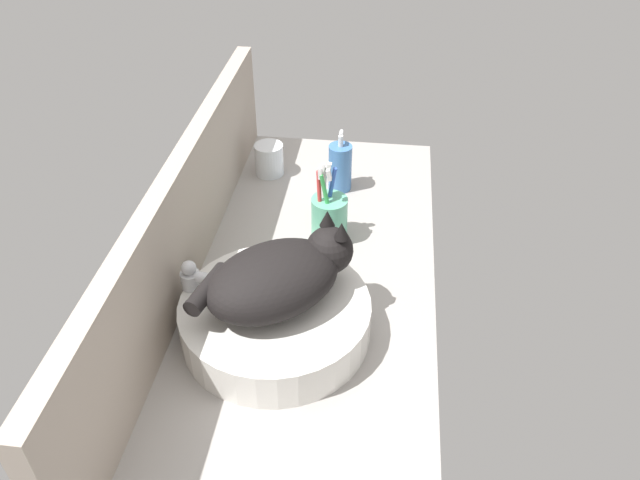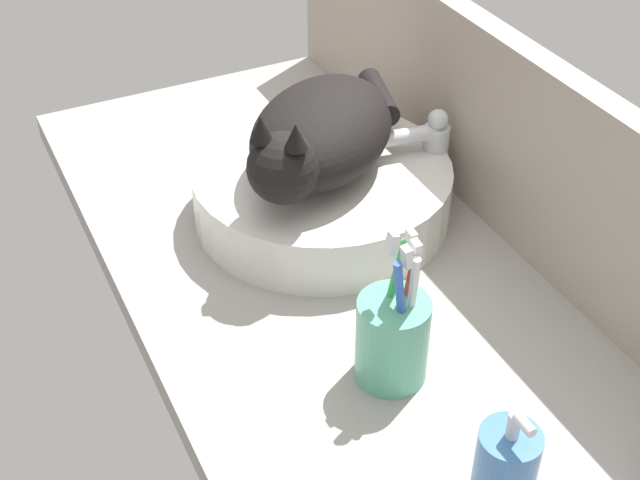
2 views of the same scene
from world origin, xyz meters
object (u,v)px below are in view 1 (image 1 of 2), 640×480
(sink_basin, at_px, (276,318))
(water_glass, at_px, (269,161))
(faucet, at_px, (198,289))
(soap_dispenser, at_px, (340,167))
(toothbrush_cup, at_px, (329,217))
(cat, at_px, (280,276))

(sink_basin, bearing_deg, water_glass, 11.87)
(faucet, xyz_separation_m, soap_dispenser, (0.49, -0.22, -0.01))
(faucet, distance_m, water_glass, 0.54)
(soap_dispenser, relative_size, toothbrush_cup, 0.81)
(soap_dispenser, relative_size, water_glass, 1.85)
(sink_basin, xyz_separation_m, water_glass, (0.56, 0.12, -0.00))
(toothbrush_cup, bearing_deg, sink_basin, 167.99)
(toothbrush_cup, height_order, water_glass, toothbrush_cup)
(sink_basin, height_order, water_glass, water_glass)
(soap_dispenser, bearing_deg, cat, 173.28)
(sink_basin, distance_m, water_glass, 0.57)
(water_glass, bearing_deg, sink_basin, -168.13)
(cat, xyz_separation_m, water_glass, (0.55, 0.13, -0.10))
(sink_basin, xyz_separation_m, soap_dispenser, (0.51, -0.07, 0.02))
(sink_basin, height_order, toothbrush_cup, toothbrush_cup)
(faucet, xyz_separation_m, toothbrush_cup, (0.28, -0.21, -0.02))
(sink_basin, height_order, soap_dispenser, soap_dispenser)
(cat, height_order, faucet, cat)
(cat, relative_size, water_glass, 3.67)
(cat, xyz_separation_m, toothbrush_cup, (0.29, -0.05, -0.08))
(toothbrush_cup, xyz_separation_m, water_glass, (0.26, 0.18, -0.02))
(sink_basin, relative_size, water_glass, 4.26)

